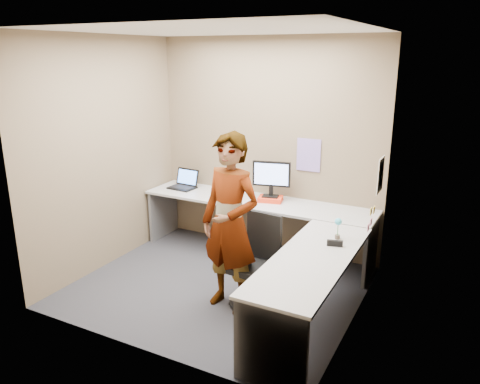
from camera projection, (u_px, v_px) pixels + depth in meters
The scene contains 21 objects.
ground at pixel (218, 286), 5.19m from camera, with size 3.00×3.00×0.00m, color #28282D.
wall_back at pixel (268, 147), 5.92m from camera, with size 3.00×3.00×0.00m, color brown.
wall_right at pixel (362, 187), 4.15m from camera, with size 2.70×2.70×0.00m, color brown.
wall_left at pixel (105, 154), 5.47m from camera, with size 2.70×2.70×0.00m, color brown.
ceiling at pixel (214, 30), 4.42m from camera, with size 3.00×3.00×0.00m, color white.
desk at pixel (269, 232), 5.16m from camera, with size 2.98×2.58×0.73m.
paper_ream at pixel (270, 199), 5.77m from camera, with size 0.29×0.21×0.06m, color red.
monitor at pixel (271, 176), 5.70m from camera, with size 0.46×0.18×0.44m.
laptop at pixel (184, 183), 6.35m from camera, with size 0.37×0.31×0.25m.
trackball_mouse at pixel (230, 198), 5.83m from camera, with size 0.12×0.08×0.07m.
origami at pixel (238, 201), 5.69m from camera, with size 0.10×0.10×0.06m, color white.
stapler at pixel (335, 243), 4.43m from camera, with size 0.15×0.04×0.06m, color black.
flower at pixel (338, 225), 4.57m from camera, with size 0.07×0.07×0.22m.
calendar_purple at pixel (309, 155), 5.68m from camera, with size 0.30×0.01×0.40m, color #846BB7.
calendar_white at pixel (381, 175), 4.95m from camera, with size 0.01×0.28×0.38m, color white.
sticky_note_a at pixel (371, 211), 4.73m from camera, with size 0.01×0.07×0.07m, color #F2E059.
sticky_note_b at pixel (371, 222), 4.81m from camera, with size 0.01×0.07×0.07m, color pink.
sticky_note_c at pixel (368, 227), 4.72m from camera, with size 0.01×0.07×0.07m, color pink.
sticky_note_d at pixel (374, 210), 4.87m from camera, with size 0.01×0.07×0.07m, color #F2E059.
office_chair at pixel (257, 269), 4.74m from camera, with size 0.50×0.50×0.93m.
person at pixel (230, 224), 4.54m from camera, with size 0.65×0.43×1.79m, color #999399.
Camera 1 is at (2.37, -4.04, 2.49)m, focal length 35.00 mm.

